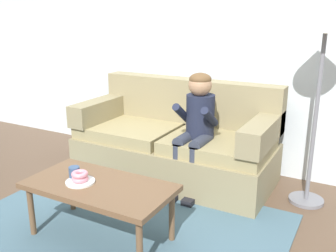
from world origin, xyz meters
TOP-DOWN VIEW (x-y plane):
  - ground at (0.00, 0.00)m, footprint 10.00×10.00m
  - wall_back at (0.00, 1.40)m, footprint 8.00×0.10m
  - area_rug at (0.00, -0.25)m, footprint 2.41×1.71m
  - couch at (-0.10, 0.85)m, footprint 1.95×0.90m
  - coffee_table at (-0.06, -0.43)m, footprint 1.07×0.55m
  - person_child at (0.22, 0.64)m, footprint 0.34×0.58m
  - plate at (-0.19, -0.48)m, footprint 0.21×0.21m
  - donut at (-0.19, -0.48)m, footprint 0.16×0.16m
  - donut_second at (-0.19, -0.48)m, footprint 0.17×0.17m
  - mug at (-0.27, -0.44)m, footprint 0.08×0.08m
  - toy_controller at (-0.51, 0.03)m, footprint 0.23×0.09m
  - floor_lamp at (1.18, 0.89)m, footprint 0.39×0.39m

SIDE VIEW (x-z plane):
  - ground at x=0.00m, z-range 0.00..0.00m
  - area_rug at x=0.00m, z-range 0.00..0.01m
  - toy_controller at x=-0.51m, z-range 0.00..0.05m
  - couch at x=-0.10m, z-range -0.13..0.82m
  - coffee_table at x=-0.06m, z-range 0.17..0.61m
  - plate at x=-0.19m, z-range 0.44..0.45m
  - donut at x=-0.19m, z-range 0.45..0.49m
  - mug at x=-0.27m, z-range 0.44..0.53m
  - donut_second at x=-0.19m, z-range 0.49..0.52m
  - person_child at x=0.22m, z-range 0.12..1.22m
  - wall_back at x=0.00m, z-range 0.00..2.80m
  - floor_lamp at x=1.18m, z-range 0.60..2.32m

